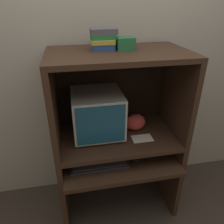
# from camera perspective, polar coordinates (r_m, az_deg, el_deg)

# --- Properties ---
(wall_back) EXTENTS (6.00, 0.06, 2.60)m
(wall_back) POSITION_cam_1_polar(r_m,az_deg,el_deg) (1.95, -0.67, 12.94)
(wall_back) COLOR #B2A893
(wall_back) RESTS_ON ground_plane
(desk_base) EXTENTS (1.01, 0.67, 0.60)m
(desk_base) POSITION_cam_1_polar(r_m,az_deg,el_deg) (2.04, 1.67, -15.74)
(desk_base) COLOR #382316
(desk_base) RESTS_ON ground_plane
(desk_monitor_shelf) EXTENTS (1.01, 0.59, 0.17)m
(desk_monitor_shelf) POSITION_cam_1_polar(r_m,az_deg,el_deg) (1.87, 1.44, -6.86)
(desk_monitor_shelf) COLOR #382316
(desk_monitor_shelf) RESTS_ON desk_base
(hutch_upper) EXTENTS (1.01, 0.59, 0.69)m
(hutch_upper) POSITION_cam_1_polar(r_m,az_deg,el_deg) (1.68, 1.36, 7.83)
(hutch_upper) COLOR #382316
(hutch_upper) RESTS_ON desk_monitor_shelf
(crt_monitor) EXTENTS (0.40, 0.42, 0.37)m
(crt_monitor) POSITION_cam_1_polar(r_m,az_deg,el_deg) (1.78, -3.88, -0.27)
(crt_monitor) COLOR beige
(crt_monitor) RESTS_ON desk_monitor_shelf
(keyboard) EXTENTS (0.46, 0.15, 0.03)m
(keyboard) POSITION_cam_1_polar(r_m,az_deg,el_deg) (1.79, -3.28, -13.53)
(keyboard) COLOR #2D2D30
(keyboard) RESTS_ON desk_base
(mouse) EXTENTS (0.07, 0.05, 0.03)m
(mouse) POSITION_cam_1_polar(r_m,az_deg,el_deg) (1.84, 6.28, -12.28)
(mouse) COLOR black
(mouse) RESTS_ON desk_base
(snack_bag) EXTENTS (0.18, 0.13, 0.14)m
(snack_bag) POSITION_cam_1_polar(r_m,az_deg,el_deg) (1.89, 6.10, -2.66)
(snack_bag) COLOR #BC382D
(snack_bag) RESTS_ON desk_monitor_shelf
(book_stack) EXTENTS (0.19, 0.14, 0.14)m
(book_stack) POSITION_cam_1_polar(r_m,az_deg,el_deg) (1.61, -2.32, 18.56)
(book_stack) COLOR navy
(book_stack) RESTS_ON hutch_upper
(paper_card) EXTENTS (0.17, 0.11, 0.00)m
(paper_card) POSITION_cam_1_polar(r_m,az_deg,el_deg) (1.82, 7.89, -6.82)
(paper_card) COLOR beige
(paper_card) RESTS_ON desk_monitor_shelf
(storage_box) EXTENTS (0.12, 0.11, 0.09)m
(storage_box) POSITION_cam_1_polar(r_m,az_deg,el_deg) (1.62, 3.51, 17.41)
(storage_box) COLOR #236638
(storage_box) RESTS_ON hutch_upper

